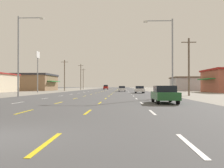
# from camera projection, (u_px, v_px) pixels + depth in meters

# --- Properties ---
(ground_plane) EXTENTS (572.00, 572.00, 0.00)m
(ground_plane) POSITION_uv_depth(u_px,v_px,m) (109.00, 91.00, 72.72)
(ground_plane) COLOR #4C4C4F
(lot_apron_left) EXTENTS (28.00, 440.00, 0.01)m
(lot_apron_left) POSITION_uv_depth(u_px,v_px,m) (25.00, 91.00, 73.70)
(lot_apron_left) COLOR gray
(lot_apron_left) RESTS_ON ground
(lot_apron_right) EXTENTS (28.00, 440.00, 0.01)m
(lot_apron_right) POSITION_uv_depth(u_px,v_px,m) (196.00, 91.00, 71.74)
(lot_apron_right) COLOR gray
(lot_apron_right) RESTS_ON ground
(lane_markings) EXTENTS (10.64, 227.60, 0.01)m
(lane_markings) POSITION_uv_depth(u_px,v_px,m) (114.00, 89.00, 111.19)
(lane_markings) COLOR white
(lane_markings) RESTS_ON ground
(signal_span_wire) EXTENTS (25.24, 0.53, 9.96)m
(signal_span_wire) POSITION_uv_depth(u_px,v_px,m) (68.00, 8.00, 15.11)
(signal_span_wire) COLOR brown
(signal_span_wire) RESTS_ON ground
(sedan_far_right_nearest) EXTENTS (1.80, 4.50, 1.46)m
(sedan_far_right_nearest) POSITION_uv_depth(u_px,v_px,m) (165.00, 94.00, 21.05)
(sedan_far_right_nearest) COLOR #235B2D
(sedan_far_right_nearest) RESTS_ON ground
(sedan_far_right_near) EXTENTS (1.80, 4.50, 1.46)m
(sedan_far_right_near) POSITION_uv_depth(u_px,v_px,m) (139.00, 89.00, 51.62)
(sedan_far_right_near) COLOR white
(sedan_far_right_near) RESTS_ON ground
(sedan_inner_right_mid) EXTENTS (1.80, 4.50, 1.46)m
(sedan_inner_right_mid) POSITION_uv_depth(u_px,v_px,m) (122.00, 89.00, 66.96)
(sedan_inner_right_mid) COLOR white
(sedan_inner_right_mid) RESTS_ON ground
(suv_inner_left_midfar) EXTENTS (1.98, 4.90, 1.98)m
(suv_inner_left_midfar) POSITION_uv_depth(u_px,v_px,m) (106.00, 87.00, 111.78)
(suv_inner_left_midfar) COLOR red
(suv_inner_left_midfar) RESTS_ON ground
(storefront_left_row_2) EXTENTS (12.10, 15.60, 5.36)m
(storefront_left_row_2) POSITION_uv_depth(u_px,v_px,m) (36.00, 82.00, 81.76)
(storefront_left_row_2) COLOR #8C6B4C
(storefront_left_row_2) RESTS_ON ground
(storefront_right_row_2) EXTENTS (10.45, 11.03, 4.31)m
(storefront_right_row_2) POSITION_uv_depth(u_px,v_px,m) (189.00, 84.00, 79.33)
(storefront_right_row_2) COLOR #B2B2B7
(storefront_right_row_2) RESTS_ON ground
(pole_sign_left_row_1) EXTENTS (0.24, 2.06, 9.21)m
(pole_sign_left_row_1) POSITION_uv_depth(u_px,v_px,m) (38.00, 62.00, 56.40)
(pole_sign_left_row_1) COLOR gray
(pole_sign_left_row_1) RESTS_ON ground
(streetlight_left_row_0) EXTENTS (3.53, 0.26, 10.73)m
(streetlight_left_row_0) POSITION_uv_depth(u_px,v_px,m) (20.00, 51.00, 33.36)
(streetlight_left_row_0) COLOR gray
(streetlight_left_row_0) RESTS_ON ground
(streetlight_right_row_0) EXTENTS (3.85, 0.26, 10.17)m
(streetlight_right_row_0) POSITION_uv_depth(u_px,v_px,m) (170.00, 52.00, 32.57)
(streetlight_right_row_0) COLOR gray
(streetlight_right_row_0) RESTS_ON ground
(utility_pole_right_row_0) EXTENTS (2.20, 0.26, 8.55)m
(utility_pole_right_row_0) POSITION_uv_depth(u_px,v_px,m) (189.00, 66.00, 37.34)
(utility_pole_right_row_0) COLOR brown
(utility_pole_right_row_0) RESTS_ON ground
(utility_pole_left_row_1) EXTENTS (2.20, 0.26, 9.38)m
(utility_pole_left_row_1) POSITION_uv_depth(u_px,v_px,m) (64.00, 75.00, 76.39)
(utility_pole_left_row_1) COLOR brown
(utility_pole_left_row_1) RESTS_ON ground
(utility_pole_left_row_2) EXTENTS (2.20, 0.26, 10.34)m
(utility_pole_left_row_2) POSITION_uv_depth(u_px,v_px,m) (81.00, 76.00, 100.96)
(utility_pole_left_row_2) COLOR brown
(utility_pole_left_row_2) RESTS_ON ground
(utility_pole_left_row_3) EXTENTS (2.20, 0.26, 10.20)m
(utility_pole_left_row_3) POSITION_uv_depth(u_px,v_px,m) (83.00, 78.00, 125.45)
(utility_pole_left_row_3) COLOR brown
(utility_pole_left_row_3) RESTS_ON ground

